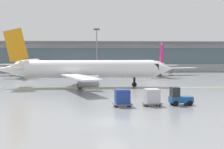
# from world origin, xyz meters

# --- Properties ---
(ground_plane) EXTENTS (400.00, 400.00, 0.00)m
(ground_plane) POSITION_xyz_m (0.00, 0.00, 0.00)
(ground_plane) COLOR gray
(taxiway_centreline_stripe) EXTENTS (110.00, 1.60, 0.01)m
(taxiway_centreline_stripe) POSITION_xyz_m (-1.28, 28.19, 0.00)
(taxiway_centreline_stripe) COLOR yellow
(taxiway_centreline_stripe) RESTS_ON ground_plane
(terminal_concourse) EXTENTS (193.28, 11.00, 9.60)m
(terminal_concourse) POSITION_xyz_m (0.00, 82.35, 4.92)
(terminal_concourse) COLOR #B2B7BC
(terminal_concourse) RESTS_ON ground_plane
(gate_airplane_1) EXTENTS (26.00, 28.02, 9.28)m
(gate_airplane_1) POSITION_xyz_m (-16.95, 62.56, 2.78)
(gate_airplane_1) COLOR white
(gate_airplane_1) RESTS_ON ground_plane
(gate_airplane_2) EXTENTS (23.85, 25.57, 8.49)m
(gate_airplane_2) POSITION_xyz_m (16.29, 60.78, 2.55)
(gate_airplane_2) COLOR silver
(gate_airplane_2) RESTS_ON ground_plane
(taxiing_regional_jet) EXTENTS (31.18, 29.07, 10.35)m
(taxiing_regional_jet) POSITION_xyz_m (-1.68, 30.18, 3.10)
(taxiing_regional_jet) COLOR white
(taxiing_regional_jet) RESTS_ON ground_plane
(baggage_tug) EXTENTS (2.68, 1.76, 2.10)m
(baggage_tug) POSITION_xyz_m (8.63, 9.06, 0.89)
(baggage_tug) COLOR #194C8C
(baggage_tug) RESTS_ON ground_plane
(cargo_dolly_lead) EXTENTS (2.20, 1.73, 1.94)m
(cargo_dolly_lead) POSITION_xyz_m (5.39, 8.85, 1.05)
(cargo_dolly_lead) COLOR #595B60
(cargo_dolly_lead) RESTS_ON ground_plane
(cargo_dolly_trailing) EXTENTS (2.20, 1.73, 1.94)m
(cargo_dolly_trailing) POSITION_xyz_m (1.93, 8.64, 1.05)
(cargo_dolly_trailing) COLOR #595B60
(cargo_dolly_trailing) RESTS_ON ground_plane
(apron_light_mast_1) EXTENTS (1.80, 0.36, 13.30)m
(apron_light_mast_1) POSITION_xyz_m (1.58, 73.71, 7.33)
(apron_light_mast_1) COLOR gray
(apron_light_mast_1) RESTS_ON ground_plane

